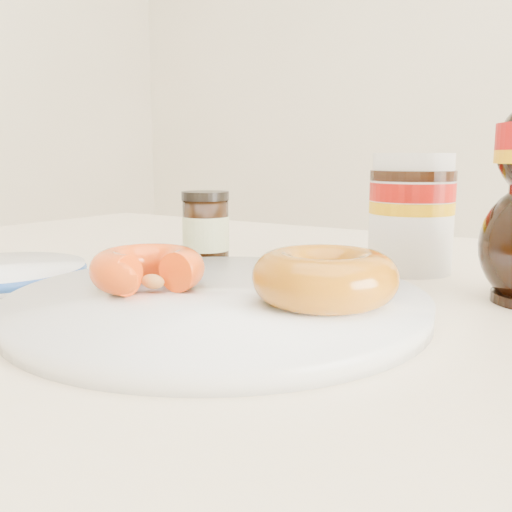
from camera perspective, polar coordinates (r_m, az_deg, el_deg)
The scene contains 7 objects.
dining_table at distance 0.46m, azimuth 9.18°, elevation -15.37°, with size 1.40×0.90×0.75m.
plate at distance 0.42m, azimuth -3.73°, elevation -4.58°, with size 0.30×0.30×0.02m.
donut_bitten at distance 0.44m, azimuth -10.77°, elevation -1.24°, with size 0.09×0.09×0.03m, color #DD490C.
donut_whole at distance 0.39m, azimuth 6.90°, elevation -2.10°, with size 0.10×0.10×0.04m, color #964809.
nutella_jar at distance 0.58m, azimuth 15.28°, elevation 4.61°, with size 0.08×0.08×0.12m.
dark_jar at distance 0.59m, azimuth -5.05°, elevation 2.59°, with size 0.05×0.05×0.08m.
blue_rim_saucer at distance 0.57m, azimuth -24.21°, elevation -1.54°, with size 0.15×0.15×0.02m.
Camera 1 is at (0.17, -0.28, 0.86)m, focal length 40.00 mm.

